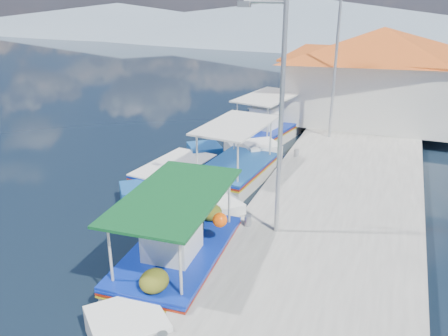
% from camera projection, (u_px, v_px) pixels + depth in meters
% --- Properties ---
extents(ground, '(160.00, 160.00, 0.00)m').
position_uv_depth(ground, '(91.00, 251.00, 12.65)').
color(ground, black).
rests_on(ground, ground).
extents(quay, '(5.00, 44.00, 0.50)m').
position_uv_depth(quay, '(343.00, 190.00, 15.82)').
color(quay, '#ACA9A1').
rests_on(quay, ground).
extents(bollards, '(0.20, 17.20, 0.30)m').
position_uv_depth(bollards, '(278.00, 178.00, 15.72)').
color(bollards, '#A5A8AD').
rests_on(bollards, quay).
extents(main_caique, '(2.35, 7.24, 2.39)m').
position_uv_depth(main_caique, '(179.00, 255.00, 11.62)').
color(main_caique, white).
rests_on(main_caique, ground).
extents(caique_green_canopy, '(2.32, 6.48, 2.43)m').
position_uv_depth(caique_green_canopy, '(236.00, 172.00, 17.03)').
color(caique_green_canopy, white).
rests_on(caique_green_canopy, ground).
extents(caique_blue_hull, '(2.23, 5.79, 1.04)m').
position_uv_depth(caique_blue_hull, '(175.00, 174.00, 17.07)').
color(caique_blue_hull, '#174A8C').
rests_on(caique_blue_hull, ground).
extents(caique_far, '(2.74, 6.47, 2.31)m').
position_uv_depth(caique_far, '(267.00, 131.00, 21.62)').
color(caique_far, white).
rests_on(caique_far, ground).
extents(harbor_building, '(10.49, 10.49, 4.40)m').
position_uv_depth(harbor_building, '(379.00, 72.00, 22.63)').
color(harbor_building, silver).
rests_on(harbor_building, quay).
extents(lamp_post_near, '(1.21, 0.14, 6.00)m').
position_uv_depth(lamp_post_near, '(278.00, 110.00, 11.49)').
color(lamp_post_near, '#A5A8AD').
rests_on(lamp_post_near, quay).
extents(lamp_post_far, '(1.21, 0.14, 6.00)m').
position_uv_depth(lamp_post_far, '(334.00, 59.00, 19.32)').
color(lamp_post_far, '#A5A8AD').
rests_on(lamp_post_far, quay).
extents(mountain_ridge, '(171.40, 96.00, 5.50)m').
position_uv_depth(mountain_ridge, '(404.00, 25.00, 58.45)').
color(mountain_ridge, slate).
rests_on(mountain_ridge, ground).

